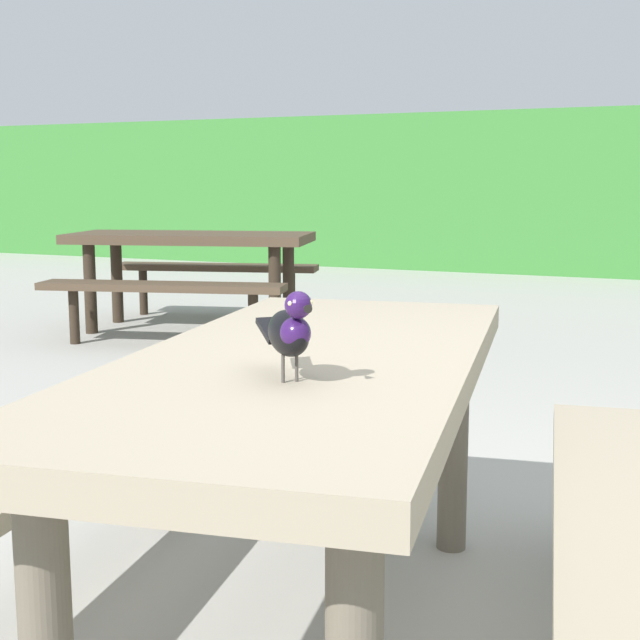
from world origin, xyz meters
name	(u,v)px	position (x,y,z in m)	size (l,w,h in m)	color
picnic_table_foreground	(308,429)	(-0.36, 0.00, 0.56)	(1.94, 1.96, 0.74)	gray
bird_grackle	(290,330)	(-0.26, -0.30, 0.84)	(0.22, 0.22, 0.18)	black
picnic_table_mid_left	(191,257)	(-3.15, 3.92, 0.56)	(2.10, 2.07, 0.74)	#473828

